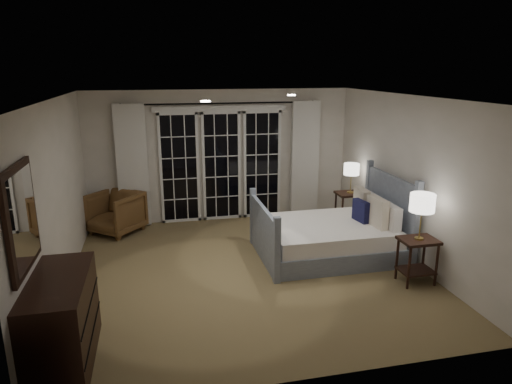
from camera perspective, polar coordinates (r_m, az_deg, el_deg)
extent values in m
plane|color=olive|center=(6.81, -1.02, -9.78)|extent=(5.00, 5.00, 0.00)
plane|color=white|center=(6.18, -1.13, 11.71)|extent=(5.00, 5.00, 0.00)
cube|color=silver|center=(6.39, -23.62, -0.87)|extent=(0.02, 5.00, 2.50)
cube|color=silver|center=(7.29, 18.55, 1.52)|extent=(0.02, 5.00, 2.50)
cube|color=silver|center=(8.79, -4.39, 4.52)|extent=(5.00, 0.02, 2.50)
cube|color=silver|center=(4.09, 6.11, -8.36)|extent=(5.00, 0.02, 2.50)
cube|color=black|center=(8.72, -9.54, 2.93)|extent=(0.66, 0.02, 2.02)
cube|color=black|center=(8.80, -4.33, 3.21)|extent=(0.66, 0.02, 2.02)
cube|color=black|center=(8.94, 0.75, 3.45)|extent=(0.66, 0.02, 2.02)
cube|color=white|center=(8.62, -4.47, 10.35)|extent=(2.50, 0.04, 0.10)
cylinder|color=black|center=(8.56, -4.43, 10.99)|extent=(3.50, 0.03, 0.03)
cube|color=silver|center=(8.61, -15.20, 3.13)|extent=(0.55, 0.10, 2.25)
cube|color=silver|center=(9.07, 6.13, 4.18)|extent=(0.55, 0.10, 2.25)
cylinder|color=white|center=(6.96, 4.45, 11.99)|extent=(0.12, 0.12, 0.01)
cylinder|color=white|center=(5.69, -6.34, 11.21)|extent=(0.12, 0.12, 0.01)
cube|color=#8994A5|center=(7.38, 8.88, -6.72)|extent=(1.96, 1.53, 0.29)
cube|color=white|center=(7.28, 8.97, -4.80)|extent=(1.90, 1.47, 0.24)
cube|color=#8994A5|center=(7.65, 16.31, -2.56)|extent=(0.06, 1.53, 1.24)
cube|color=#8994A5|center=(6.97, 0.96, -5.32)|extent=(0.06, 1.53, 0.86)
cube|color=white|center=(7.27, 16.18, -2.79)|extent=(0.14, 0.60, 0.36)
cube|color=white|center=(7.80, 13.95, -1.39)|extent=(0.14, 0.60, 0.36)
cube|color=#F1DDC6|center=(7.21, 14.94, -2.46)|extent=(0.16, 0.46, 0.45)
cube|color=#F1DDC6|center=(7.69, 13.04, -1.23)|extent=(0.16, 0.46, 0.45)
cube|color=#15153A|center=(7.40, 12.96, -2.31)|extent=(0.15, 0.35, 0.34)
cube|color=black|center=(6.60, 19.67, -5.72)|extent=(0.49, 0.39, 0.04)
cube|color=black|center=(6.77, 19.33, -9.22)|extent=(0.45, 0.35, 0.03)
cylinder|color=black|center=(6.49, 18.59, -8.98)|extent=(0.04, 0.04, 0.61)
cylinder|color=black|center=(6.71, 21.65, -8.49)|extent=(0.04, 0.04, 0.61)
cylinder|color=black|center=(6.74, 17.22, -7.96)|extent=(0.04, 0.04, 0.61)
cylinder|color=black|center=(6.95, 20.20, -7.52)|extent=(0.04, 0.04, 0.61)
cube|color=black|center=(8.62, 11.69, -0.20)|extent=(0.50, 0.40, 0.04)
cube|color=black|center=(8.75, 11.54, -3.04)|extent=(0.46, 0.36, 0.03)
cylinder|color=black|center=(8.49, 10.72, -2.65)|extent=(0.04, 0.04, 0.62)
cylinder|color=black|center=(8.66, 13.28, -2.43)|extent=(0.04, 0.04, 0.62)
cylinder|color=black|center=(8.77, 9.91, -2.03)|extent=(0.04, 0.04, 0.62)
cylinder|color=black|center=(8.93, 12.39, -1.83)|extent=(0.04, 0.04, 0.62)
cylinder|color=tan|center=(6.59, 19.69, -5.48)|extent=(0.12, 0.12, 0.02)
cylinder|color=tan|center=(6.53, 19.84, -3.86)|extent=(0.02, 0.02, 0.37)
cylinder|color=white|center=(6.44, 20.09, -1.27)|extent=(0.33, 0.33, 0.24)
cylinder|color=tan|center=(8.61, 11.70, -0.01)|extent=(0.12, 0.12, 0.02)
cylinder|color=tan|center=(8.57, 11.76, 1.09)|extent=(0.02, 0.02, 0.32)
cylinder|color=white|center=(8.51, 11.86, 2.81)|extent=(0.28, 0.28, 0.21)
imported|color=brown|center=(8.55, -17.16, -2.49)|extent=(1.14, 1.14, 0.75)
cube|color=black|center=(5.07, -23.04, -14.66)|extent=(0.54, 1.30, 0.92)
cube|color=black|center=(5.10, -19.69, -16.14)|extent=(0.01, 1.27, 0.01)
cube|color=black|center=(4.95, -20.01, -13.14)|extent=(0.01, 1.27, 0.01)
cube|color=black|center=(4.70, -27.29, -2.98)|extent=(0.04, 0.85, 1.00)
cube|color=white|center=(4.70, -27.00, -2.97)|extent=(0.01, 0.73, 0.88)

